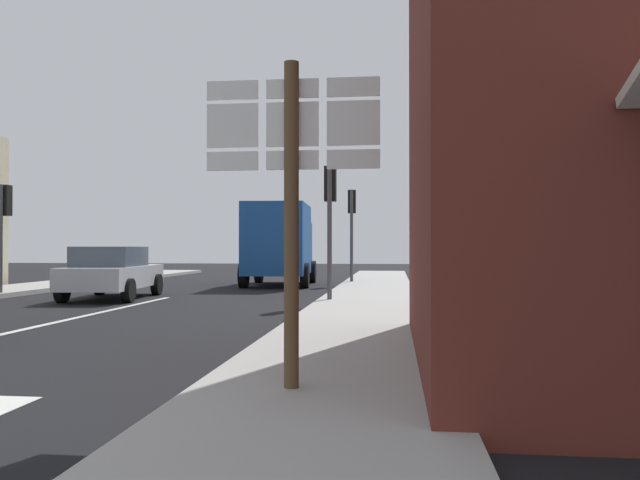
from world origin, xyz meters
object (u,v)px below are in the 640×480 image
object	(u,v)px
sedan_far	(112,272)
traffic_light_far_right	(352,215)
traffic_light_near_right	(330,202)
delivery_truck	(279,242)
traffic_light_near_left	(4,214)
route_sign_post	(292,189)

from	to	relation	value
sedan_far	traffic_light_far_right	bearing A→B (deg)	50.09
sedan_far	traffic_light_near_right	size ratio (longest dim) A/B	1.23
delivery_truck	traffic_light_near_left	xyz separation A→B (m)	(-7.01, -6.45, 0.77)
sedan_far	traffic_light_near_right	distance (m)	6.62
route_sign_post	traffic_light_near_right	distance (m)	10.31
delivery_truck	traffic_light_near_right	world-z (taller)	traffic_light_near_right
delivery_truck	traffic_light_near_right	xyz separation A→B (m)	(2.70, -7.67, 0.96)
delivery_truck	traffic_light_far_right	size ratio (longest dim) A/B	1.39
route_sign_post	traffic_light_near_left	xyz separation A→B (m)	(-10.37, 11.50, 0.42)
delivery_truck	route_sign_post	xyz separation A→B (m)	(3.36, -17.94, 0.35)
route_sign_post	traffic_light_near_left	bearing A→B (deg)	132.05
sedan_far	traffic_light_near_right	bearing A→B (deg)	-8.93
traffic_light_near_right	delivery_truck	bearing A→B (deg)	109.38
traffic_light_far_right	traffic_light_near_right	world-z (taller)	traffic_light_far_right
traffic_light_far_right	traffic_light_near_right	xyz separation A→B (m)	(0.00, -8.49, -0.11)
sedan_far	traffic_light_far_right	size ratio (longest dim) A/B	1.18
delivery_truck	traffic_light_near_right	size ratio (longest dim) A/B	1.45
sedan_far	delivery_truck	world-z (taller)	delivery_truck
route_sign_post	traffic_light_far_right	bearing A→B (deg)	92.02
route_sign_post	traffic_light_near_right	bearing A→B (deg)	93.68
traffic_light_far_right	traffic_light_near_left	size ratio (longest dim) A/B	1.12
traffic_light_near_right	traffic_light_near_left	size ratio (longest dim) A/B	1.08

